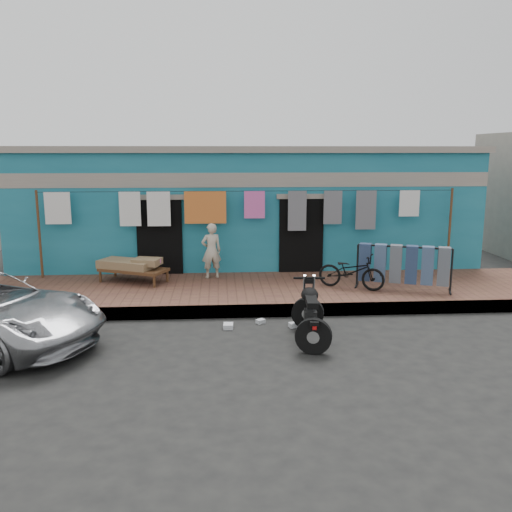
{
  "coord_description": "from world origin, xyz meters",
  "views": [
    {
      "loc": [
        -0.73,
        -8.76,
        3.25
      ],
      "look_at": [
        0.0,
        2.0,
        1.15
      ],
      "focal_mm": 38.0,
      "sensor_mm": 36.0,
      "label": 1
    }
  ],
  "objects_px": {
    "bicycle": "(351,267)",
    "jeans_rack": "(403,267)",
    "charpoy": "(134,270)",
    "seated_person": "(211,251)",
    "motorcycle": "(311,312)"
  },
  "relations": [
    {
      "from": "seated_person",
      "to": "jeans_rack",
      "type": "relative_size",
      "value": 0.62
    },
    {
      "from": "motorcycle",
      "to": "charpoy",
      "type": "relative_size",
      "value": 0.91
    },
    {
      "from": "bicycle",
      "to": "motorcycle",
      "type": "bearing_deg",
      "value": -178.22
    },
    {
      "from": "charpoy",
      "to": "jeans_rack",
      "type": "xyz_separation_m",
      "value": [
        6.02,
        -1.07,
        0.23
      ]
    },
    {
      "from": "seated_person",
      "to": "jeans_rack",
      "type": "distance_m",
      "value": 4.43
    },
    {
      "from": "bicycle",
      "to": "jeans_rack",
      "type": "height_order",
      "value": "jeans_rack"
    },
    {
      "from": "motorcycle",
      "to": "seated_person",
      "type": "bearing_deg",
      "value": 119.63
    },
    {
      "from": "bicycle",
      "to": "motorcycle",
      "type": "xyz_separation_m",
      "value": [
        -1.34,
        -2.58,
        -0.21
      ]
    },
    {
      "from": "seated_person",
      "to": "charpoy",
      "type": "relative_size",
      "value": 0.73
    },
    {
      "from": "jeans_rack",
      "to": "motorcycle",
      "type": "bearing_deg",
      "value": -135.09
    },
    {
      "from": "seated_person",
      "to": "charpoy",
      "type": "distance_m",
      "value": 1.87
    },
    {
      "from": "bicycle",
      "to": "motorcycle",
      "type": "relative_size",
      "value": 0.9
    },
    {
      "from": "bicycle",
      "to": "seated_person",
      "type": "bearing_deg",
      "value": 97.35
    },
    {
      "from": "bicycle",
      "to": "charpoy",
      "type": "relative_size",
      "value": 0.82
    },
    {
      "from": "seated_person",
      "to": "motorcycle",
      "type": "height_order",
      "value": "seated_person"
    }
  ]
}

